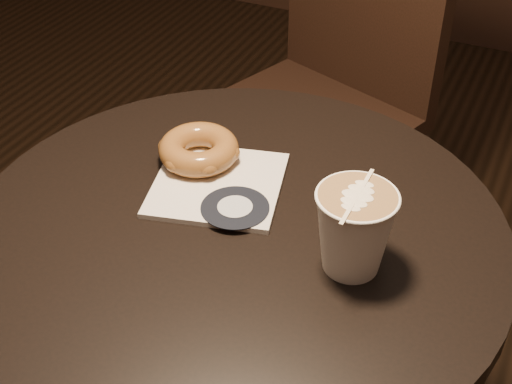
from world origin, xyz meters
TOP-DOWN VIEW (x-y plane):
  - cafe_table at (0.00, 0.00)m, footprint 0.70×0.70m
  - chair at (-0.13, 0.77)m, footprint 0.54×0.54m
  - pastry_bag at (-0.06, 0.06)m, footprint 0.21×0.21m
  - doughnut at (-0.10, 0.10)m, footprint 0.11×0.11m
  - latte_cup at (0.16, -0.01)m, footprint 0.10×0.10m

SIDE VIEW (x-z plane):
  - cafe_table at x=0.00m, z-range 0.18..0.93m
  - chair at x=-0.13m, z-range 0.06..1.13m
  - pastry_bag at x=-0.06m, z-range 0.75..0.76m
  - doughnut at x=-0.10m, z-range 0.76..0.79m
  - latte_cup at x=0.16m, z-range 0.75..0.86m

